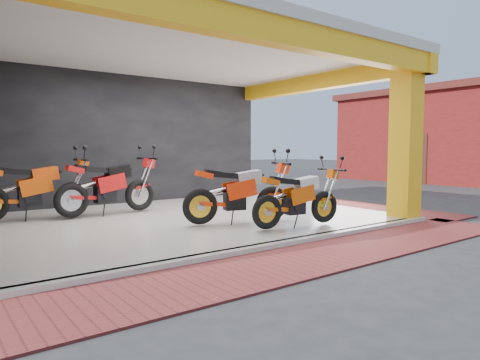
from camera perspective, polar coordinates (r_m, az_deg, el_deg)
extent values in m
plane|color=#2D2D30|center=(7.62, 0.49, -7.53)|extent=(80.00, 80.00, 0.00)
cube|color=silver|center=(9.26, -7.06, -5.15)|extent=(8.00, 6.00, 0.10)
cube|color=beige|center=(9.36, -7.26, 16.83)|extent=(8.40, 6.40, 0.20)
cube|color=black|center=(11.93, -14.57, 5.04)|extent=(8.20, 0.20, 3.50)
cube|color=yellow|center=(9.76, 21.21, 5.10)|extent=(0.50, 0.50, 3.50)
cube|color=yellow|center=(6.92, 5.82, 18.83)|extent=(8.40, 0.30, 0.40)
cube|color=yellow|center=(11.77, 10.39, 12.69)|extent=(0.30, 6.40, 0.40)
cube|color=silver|center=(6.85, 5.73, -8.48)|extent=(8.00, 0.20, 0.10)
cube|color=maroon|center=(6.32, 10.58, -9.94)|extent=(9.00, 1.40, 0.03)
cube|color=maroon|center=(12.34, 12.72, -3.04)|extent=(1.40, 7.00, 0.03)
cube|color=#3F1E14|center=(20.38, 22.43, 2.64)|extent=(0.06, 1.00, 2.20)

